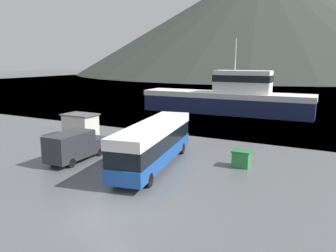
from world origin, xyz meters
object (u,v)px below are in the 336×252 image
Objects in this scene: storage_bin at (241,158)px; fishing_boat at (228,97)px; delivery_van at (75,145)px; tour_bus at (154,142)px; dock_kiosk at (81,125)px.

fishing_boat is at bearing 109.64° from storage_bin.
tour_bus is at bearing 13.68° from delivery_van.
delivery_van is 4.13× the size of storage_bin.
fishing_boat is at bearing 81.18° from delivery_van.
tour_bus is at bearing -153.71° from storage_bin.
storage_bin is (5.84, 2.89, -1.20)m from tour_bus.
dock_kiosk reaches higher than delivery_van.
storage_bin is (12.05, 4.59, -0.60)m from delivery_van.
tour_bus is 12.71m from dock_kiosk.
fishing_boat reaches higher than tour_bus.
delivery_van is 0.22× the size of fishing_boat.
delivery_van is 8.63m from dock_kiosk.
delivery_van is at bearing -159.15° from storage_bin.
tour_bus is 6.63m from storage_bin.
tour_bus is 0.45× the size of fishing_boat.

